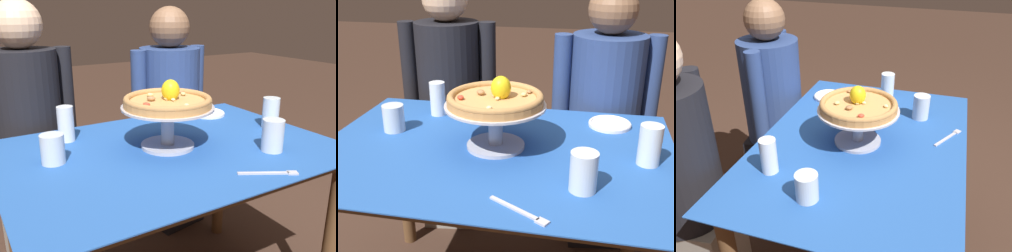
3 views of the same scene
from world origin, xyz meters
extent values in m
cylinder|color=brown|center=(0.53, -0.35, 0.35)|extent=(0.06, 0.06, 0.70)
cylinder|color=brown|center=(-0.53, 0.35, 0.35)|extent=(0.06, 0.06, 0.70)
cylinder|color=brown|center=(0.53, 0.35, 0.35)|extent=(0.06, 0.06, 0.70)
cube|color=brown|center=(0.00, 0.00, 0.71)|extent=(1.18, 0.82, 0.02)
cube|color=#23519E|center=(0.00, 0.00, 0.73)|extent=(1.22, 0.86, 0.00)
cylinder|color=#B7B7C1|center=(0.00, 0.02, 0.74)|extent=(0.20, 0.20, 0.01)
cylinder|color=#B7B7C1|center=(0.00, 0.02, 0.81)|extent=(0.05, 0.05, 0.14)
cylinder|color=#B7B7C1|center=(0.00, 0.02, 0.88)|extent=(0.34, 0.34, 0.01)
cylinder|color=tan|center=(0.00, 0.02, 0.90)|extent=(0.32, 0.32, 0.02)
torus|color=#AF7D47|center=(0.00, 0.02, 0.91)|extent=(0.32, 0.32, 0.02)
ellipsoid|color=beige|center=(0.01, -0.09, 0.91)|extent=(0.03, 0.03, 0.01)
ellipsoid|color=tan|center=(-0.03, 0.10, 0.91)|extent=(0.03, 0.03, 0.01)
ellipsoid|color=tan|center=(0.09, 0.05, 0.91)|extent=(0.02, 0.03, 0.01)
ellipsoid|color=#996B42|center=(-0.06, 0.04, 0.92)|extent=(0.04, 0.04, 0.02)
ellipsoid|color=#996B42|center=(0.10, 0.09, 0.91)|extent=(0.02, 0.02, 0.01)
ellipsoid|color=tan|center=(0.00, 0.02, 0.91)|extent=(0.02, 0.02, 0.01)
ellipsoid|color=beige|center=(0.01, 0.00, 0.91)|extent=(0.02, 0.02, 0.01)
ellipsoid|color=#C63D28|center=(-0.11, -0.02, 0.91)|extent=(0.03, 0.03, 0.01)
ellipsoid|color=yellow|center=(0.02, 0.03, 0.94)|extent=(0.07, 0.07, 0.08)
cylinder|color=silver|center=(0.50, -0.01, 0.80)|extent=(0.07, 0.07, 0.13)
cylinder|color=silver|center=(0.50, -0.01, 0.76)|extent=(0.06, 0.06, 0.07)
cylinder|color=silver|center=(-0.41, 0.08, 0.78)|extent=(0.08, 0.08, 0.10)
cylinder|color=silver|center=(-0.41, 0.08, 0.76)|extent=(0.07, 0.07, 0.06)
cylinder|color=silver|center=(0.30, -0.21, 0.79)|extent=(0.08, 0.08, 0.12)
cylinder|color=silver|center=(0.30, -0.21, 0.77)|extent=(0.07, 0.07, 0.08)
cylinder|color=white|center=(-0.30, 0.28, 0.80)|extent=(0.06, 0.06, 0.14)
cylinder|color=silver|center=(-0.30, 0.28, 0.76)|extent=(0.06, 0.06, 0.07)
cylinder|color=white|center=(0.39, 0.29, 0.74)|extent=(0.16, 0.16, 0.01)
torus|color=white|center=(0.39, 0.29, 0.74)|extent=(0.16, 0.16, 0.01)
cube|color=#B7B7C1|center=(0.13, -0.34, 0.73)|extent=(0.15, 0.09, 0.01)
cube|color=#B7B7C1|center=(0.21, -0.39, 0.73)|extent=(0.04, 0.04, 0.01)
cube|color=gray|center=(-0.38, 0.64, 0.24)|extent=(0.32, 0.36, 0.48)
cylinder|color=black|center=(-0.38, 0.64, 0.77)|extent=(0.35, 0.35, 0.58)
sphere|color=beige|center=(-0.38, 0.64, 1.16)|extent=(0.21, 0.21, 0.21)
cylinder|color=black|center=(-0.19, 0.67, 0.81)|extent=(0.08, 0.08, 0.49)
cube|color=black|center=(0.38, 0.63, 0.22)|extent=(0.32, 0.36, 0.44)
cylinder|color=navy|center=(0.38, 0.63, 0.73)|extent=(0.37, 0.37, 0.58)
sphere|color=brown|center=(0.38, 0.63, 1.13)|extent=(0.21, 0.21, 0.21)
cylinder|color=navy|center=(0.18, 0.60, 0.78)|extent=(0.08, 0.08, 0.49)
cylinder|color=navy|center=(0.58, 0.66, 0.78)|extent=(0.08, 0.08, 0.49)
camera|label=1|loc=(-0.67, -1.10, 1.23)|focal=39.98mm
camera|label=2|loc=(0.30, -1.25, 1.35)|focal=44.44mm
camera|label=3|loc=(-1.24, -0.31, 1.53)|focal=37.31mm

